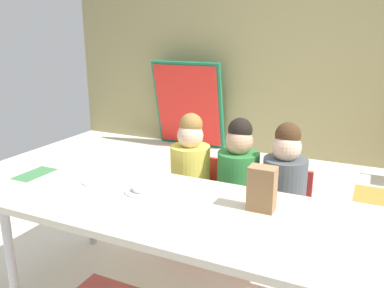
{
  "coord_description": "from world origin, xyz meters",
  "views": [
    {
      "loc": [
        0.77,
        -2.32,
        1.43
      ],
      "look_at": [
        -0.1,
        -0.47,
        0.84
      ],
      "focal_mm": 36.88,
      "sensor_mm": 36.0,
      "label": 1
    }
  ],
  "objects_px": {
    "craft_table": "(161,211)",
    "paper_plate_near_edge": "(141,191)",
    "seated_child_far_right": "(285,183)",
    "folded_activity_table": "(188,105)",
    "paper_bag_brown": "(262,189)",
    "paper_plate_center_table": "(98,181)",
    "seated_child_near_camera": "(191,168)",
    "seated_child_middle_seat": "(238,176)",
    "donut_powdered_on_plate": "(141,188)"
  },
  "relations": [
    {
      "from": "craft_table",
      "to": "paper_plate_near_edge",
      "type": "relative_size",
      "value": 9.19
    },
    {
      "from": "seated_child_far_right",
      "to": "folded_activity_table",
      "type": "distance_m",
      "value": 2.72
    },
    {
      "from": "paper_bag_brown",
      "to": "paper_plate_center_table",
      "type": "bearing_deg",
      "value": -177.43
    },
    {
      "from": "craft_table",
      "to": "seated_child_near_camera",
      "type": "distance_m",
      "value": 0.63
    },
    {
      "from": "seated_child_near_camera",
      "to": "paper_plate_center_table",
      "type": "height_order",
      "value": "seated_child_near_camera"
    },
    {
      "from": "seated_child_far_right",
      "to": "paper_plate_center_table",
      "type": "height_order",
      "value": "seated_child_far_right"
    },
    {
      "from": "seated_child_far_right",
      "to": "paper_plate_center_table",
      "type": "distance_m",
      "value": 1.1
    },
    {
      "from": "seated_child_far_right",
      "to": "paper_plate_near_edge",
      "type": "height_order",
      "value": "seated_child_far_right"
    },
    {
      "from": "craft_table",
      "to": "paper_plate_near_edge",
      "type": "bearing_deg",
      "value": 155.95
    },
    {
      "from": "seated_child_near_camera",
      "to": "paper_plate_near_edge",
      "type": "bearing_deg",
      "value": -93.6
    },
    {
      "from": "seated_child_middle_seat",
      "to": "paper_plate_near_edge",
      "type": "xyz_separation_m",
      "value": [
        -0.37,
        -0.55,
        0.04
      ]
    },
    {
      "from": "seated_child_near_camera",
      "to": "donut_powdered_on_plate",
      "type": "bearing_deg",
      "value": -93.6
    },
    {
      "from": "paper_bag_brown",
      "to": "paper_plate_center_table",
      "type": "height_order",
      "value": "paper_bag_brown"
    },
    {
      "from": "paper_plate_near_edge",
      "to": "donut_powdered_on_plate",
      "type": "xyz_separation_m",
      "value": [
        0.0,
        0.0,
        0.02
      ]
    },
    {
      "from": "paper_bag_brown",
      "to": "donut_powdered_on_plate",
      "type": "bearing_deg",
      "value": -174.47
    },
    {
      "from": "seated_child_middle_seat",
      "to": "paper_bag_brown",
      "type": "relative_size",
      "value": 4.17
    },
    {
      "from": "paper_bag_brown",
      "to": "paper_plate_near_edge",
      "type": "bearing_deg",
      "value": -174.47
    },
    {
      "from": "seated_child_far_right",
      "to": "craft_table",
      "type": "bearing_deg",
      "value": -128.66
    },
    {
      "from": "seated_child_middle_seat",
      "to": "paper_plate_center_table",
      "type": "height_order",
      "value": "seated_child_middle_seat"
    },
    {
      "from": "paper_plate_center_table",
      "to": "seated_child_far_right",
      "type": "bearing_deg",
      "value": 28.85
    },
    {
      "from": "seated_child_near_camera",
      "to": "paper_plate_center_table",
      "type": "xyz_separation_m",
      "value": [
        -0.34,
        -0.53,
        0.04
      ]
    },
    {
      "from": "craft_table",
      "to": "paper_bag_brown",
      "type": "distance_m",
      "value": 0.53
    },
    {
      "from": "craft_table",
      "to": "seated_child_far_right",
      "type": "relative_size",
      "value": 1.8
    },
    {
      "from": "craft_table",
      "to": "paper_plate_center_table",
      "type": "xyz_separation_m",
      "value": [
        -0.47,
        0.09,
        0.05
      ]
    },
    {
      "from": "folded_activity_table",
      "to": "seated_child_near_camera",
      "type": "bearing_deg",
      "value": -63.68
    },
    {
      "from": "seated_child_near_camera",
      "to": "paper_plate_near_edge",
      "type": "relative_size",
      "value": 5.1
    },
    {
      "from": "seated_child_middle_seat",
      "to": "paper_bag_brown",
      "type": "bearing_deg",
      "value": -60.08
    },
    {
      "from": "paper_bag_brown",
      "to": "paper_plate_center_table",
      "type": "relative_size",
      "value": 1.22
    },
    {
      "from": "paper_plate_near_edge",
      "to": "seated_child_middle_seat",
      "type": "bearing_deg",
      "value": 56.38
    },
    {
      "from": "paper_plate_near_edge",
      "to": "paper_plate_center_table",
      "type": "bearing_deg",
      "value": 176.32
    },
    {
      "from": "seated_child_near_camera",
      "to": "folded_activity_table",
      "type": "xyz_separation_m",
      "value": [
        -1.06,
        2.14,
        -0.02
      ]
    },
    {
      "from": "seated_child_near_camera",
      "to": "seated_child_middle_seat",
      "type": "distance_m",
      "value": 0.33
    },
    {
      "from": "donut_powdered_on_plate",
      "to": "craft_table",
      "type": "bearing_deg",
      "value": -24.05
    },
    {
      "from": "paper_bag_brown",
      "to": "seated_child_near_camera",
      "type": "bearing_deg",
      "value": 141.45
    },
    {
      "from": "seated_child_near_camera",
      "to": "paper_plate_near_edge",
      "type": "distance_m",
      "value": 0.55
    },
    {
      "from": "paper_plate_near_edge",
      "to": "paper_plate_center_table",
      "type": "height_order",
      "value": "same"
    },
    {
      "from": "seated_child_near_camera",
      "to": "paper_plate_near_edge",
      "type": "xyz_separation_m",
      "value": [
        -0.03,
        -0.55,
        0.04
      ]
    },
    {
      "from": "seated_child_near_camera",
      "to": "paper_bag_brown",
      "type": "height_order",
      "value": "seated_child_near_camera"
    },
    {
      "from": "seated_child_near_camera",
      "to": "donut_powdered_on_plate",
      "type": "height_order",
      "value": "seated_child_near_camera"
    },
    {
      "from": "seated_child_far_right",
      "to": "paper_plate_center_table",
      "type": "bearing_deg",
      "value": -151.15
    },
    {
      "from": "donut_powdered_on_plate",
      "to": "seated_child_near_camera",
      "type": "bearing_deg",
      "value": 86.4
    },
    {
      "from": "seated_child_far_right",
      "to": "seated_child_middle_seat",
      "type": "bearing_deg",
      "value": 180.0
    },
    {
      "from": "seated_child_far_right",
      "to": "donut_powdered_on_plate",
      "type": "height_order",
      "value": "seated_child_far_right"
    },
    {
      "from": "paper_plate_near_edge",
      "to": "folded_activity_table",
      "type": "bearing_deg",
      "value": 110.84
    },
    {
      "from": "seated_child_far_right",
      "to": "paper_plate_center_table",
      "type": "xyz_separation_m",
      "value": [
        -0.96,
        -0.53,
        0.04
      ]
    },
    {
      "from": "seated_child_far_right",
      "to": "paper_bag_brown",
      "type": "relative_size",
      "value": 4.17
    },
    {
      "from": "seated_child_near_camera",
      "to": "paper_plate_center_table",
      "type": "bearing_deg",
      "value": -122.79
    },
    {
      "from": "folded_activity_table",
      "to": "paper_plate_near_edge",
      "type": "bearing_deg",
      "value": -69.16
    },
    {
      "from": "craft_table",
      "to": "seated_child_near_camera",
      "type": "height_order",
      "value": "seated_child_near_camera"
    },
    {
      "from": "craft_table",
      "to": "seated_child_far_right",
      "type": "height_order",
      "value": "seated_child_far_right"
    }
  ]
}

